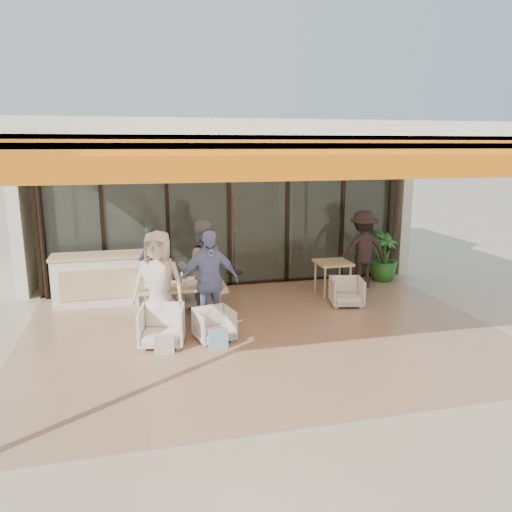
{
  "coord_description": "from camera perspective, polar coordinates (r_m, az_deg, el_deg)",
  "views": [
    {
      "loc": [
        -2.04,
        -7.82,
        3.15
      ],
      "look_at": [
        0.1,
        0.9,
        1.15
      ],
      "focal_mm": 35.0,
      "sensor_mm": 36.0,
      "label": 1
    }
  ],
  "objects": [
    {
      "name": "tote_bag_cream",
      "position": [
        7.85,
        -10.48,
        -9.95
      ],
      "size": [
        0.3,
        0.1,
        0.34
      ],
      "primitive_type": "cube",
      "color": "silver",
      "rests_on": "ground"
    },
    {
      "name": "diner_cream",
      "position": [
        8.47,
        -11.05,
        -3.11
      ],
      "size": [
        1.02,
        0.85,
        1.79
      ],
      "primitive_type": "imported",
      "rotation": [
        0.0,
        0.0,
        -0.38
      ],
      "color": "beige",
      "rests_on": "ground"
    },
    {
      "name": "potted_palm",
      "position": [
        12.07,
        14.38,
        -0.06
      ],
      "size": [
        0.91,
        0.91,
        1.19
      ],
      "primitive_type": "imported",
      "rotation": [
        0.0,
        0.0,
        0.51
      ],
      "color": "#1E5919",
      "rests_on": "ground"
    },
    {
      "name": "interior_block",
      "position": [
        13.32,
        -4.98,
        8.55
      ],
      "size": [
        9.05,
        3.62,
        3.52
      ],
      "color": "silver",
      "rests_on": "ground"
    },
    {
      "name": "side_chair",
      "position": [
        10.11,
        10.33,
        -3.92
      ],
      "size": [
        0.73,
        0.7,
        0.64
      ],
      "primitive_type": "imported",
      "rotation": [
        0.0,
        0.0,
        -0.21
      ],
      "color": "silver",
      "rests_on": "ground"
    },
    {
      "name": "chair_near_right",
      "position": [
        8.26,
        -4.81,
        -7.67
      ],
      "size": [
        0.69,
        0.66,
        0.6
      ],
      "primitive_type": "imported",
      "rotation": [
        0.0,
        0.0,
        0.21
      ],
      "color": "silver",
      "rests_on": "ground"
    },
    {
      "name": "chair_far_right",
      "position": [
        10.03,
        -6.54,
        -3.7
      ],
      "size": [
        0.73,
        0.69,
        0.71
      ],
      "primitive_type": "imported",
      "rotation": [
        0.0,
        0.0,
        3.08
      ],
      "color": "silver",
      "rests_on": "ground"
    },
    {
      "name": "tote_bag_blue",
      "position": [
        7.94,
        -4.33,
        -9.53
      ],
      "size": [
        0.3,
        0.1,
        0.34
      ],
      "primitive_type": "cube",
      "color": "#99BFD8",
      "rests_on": "ground"
    },
    {
      "name": "terrace_floor",
      "position": [
        8.67,
        0.79,
        -8.71
      ],
      "size": [
        8.0,
        6.0,
        0.01
      ],
      "primitive_type": "cube",
      "color": "#A57E65",
      "rests_on": "ground"
    },
    {
      "name": "chair_far_left",
      "position": [
        9.96,
        -11.35,
        -3.9
      ],
      "size": [
        0.75,
        0.7,
        0.74
      ],
      "primitive_type": "imported",
      "rotation": [
        0.0,
        0.0,
        3.1
      ],
      "color": "silver",
      "rests_on": "ground"
    },
    {
      "name": "glass_storefront",
      "position": [
        11.12,
        -3.09,
        4.52
      ],
      "size": [
        8.08,
        0.1,
        3.2
      ],
      "color": "#9EADA3",
      "rests_on": "ground"
    },
    {
      "name": "dining_table",
      "position": [
        8.99,
        -8.51,
        -3.48
      ],
      "size": [
        1.5,
        0.9,
        0.93
      ],
      "color": "tan",
      "rests_on": "ground"
    },
    {
      "name": "side_table",
      "position": [
        10.69,
        8.77,
        -1.18
      ],
      "size": [
        0.7,
        0.7,
        0.74
      ],
      "color": "tan",
      "rests_on": "ground"
    },
    {
      "name": "ground",
      "position": [
        8.67,
        0.79,
        -8.74
      ],
      "size": [
        70.0,
        70.0,
        0.0
      ],
      "primitive_type": "plane",
      "color": "#C6B293",
      "rests_on": "ground"
    },
    {
      "name": "terrace_structure",
      "position": [
        7.83,
        1.36,
        13.29
      ],
      "size": [
        8.0,
        6.0,
        3.4
      ],
      "color": "silver",
      "rests_on": "ground"
    },
    {
      "name": "host_counter",
      "position": [
        10.47,
        -17.35,
        -2.51
      ],
      "size": [
        1.85,
        0.65,
        1.04
      ],
      "color": "silver",
      "rests_on": "ground"
    },
    {
      "name": "chair_near_left",
      "position": [
        8.16,
        -10.71,
        -7.67
      ],
      "size": [
        0.79,
        0.76,
        0.72
      ],
      "primitive_type": "imported",
      "rotation": [
        0.0,
        0.0,
        -0.17
      ],
      "color": "silver",
      "rests_on": "ground"
    },
    {
      "name": "standing_woman",
      "position": [
        11.35,
        12.08,
        0.72
      ],
      "size": [
        1.13,
        0.65,
        1.75
      ],
      "primitive_type": "imported",
      "rotation": [
        0.0,
        0.0,
        3.14
      ],
      "color": "black",
      "rests_on": "ground"
    },
    {
      "name": "diner_grey",
      "position": [
        9.41,
        -6.23,
        -1.35
      ],
      "size": [
        0.87,
        0.68,
        1.8
      ],
      "primitive_type": "imported",
      "rotation": [
        0.0,
        0.0,
        3.14
      ],
      "color": "slate",
      "rests_on": "ground"
    },
    {
      "name": "diner_periwinkle",
      "position": [
        8.55,
        -5.41,
        -2.88
      ],
      "size": [
        1.06,
        0.5,
        1.76
      ],
      "primitive_type": "imported",
      "rotation": [
        0.0,
        0.0,
        0.07
      ],
      "color": "#7B88CD",
      "rests_on": "ground"
    },
    {
      "name": "diner_navy",
      "position": [
        9.35,
        -11.33,
        -1.95
      ],
      "size": [
        0.64,
        0.44,
        1.69
      ],
      "primitive_type": "imported",
      "rotation": [
        0.0,
        0.0,
        3.21
      ],
      "color": "#181E35",
      "rests_on": "ground"
    }
  ]
}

